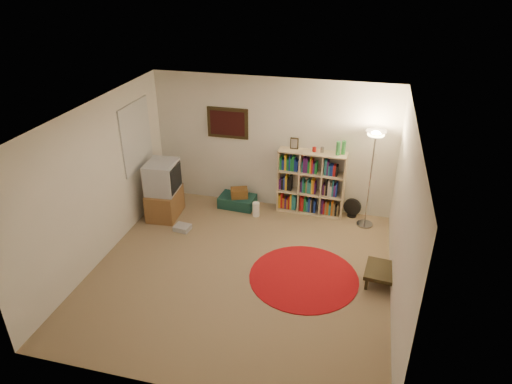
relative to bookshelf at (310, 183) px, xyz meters
The scene contains 11 objects.
room 2.34m from the bookshelf, 111.18° to the right, with size 4.54×4.54×2.54m.
bookshelf is the anchor object (origin of this frame).
floor_lamp 1.41m from the bookshelf, 13.90° to the right, with size 0.37×0.37×1.80m.
floor_fan 0.91m from the bookshelf, ahead, with size 0.33×0.20×0.37m.
tv_stand 2.71m from the bookshelf, 162.59° to the right, with size 0.57×0.77×1.08m.
dvd_box 2.48m from the bookshelf, 149.50° to the right, with size 0.30×0.26×0.09m.
suitcase 1.47m from the bookshelf, behind, with size 0.70×0.48×0.22m.
wicker_basket 1.37m from the bookshelf, behind, with size 0.38×0.32×0.18m.
paper_towel 1.13m from the bookshelf, 155.59° to the right, with size 0.15×0.15×0.27m.
red_rug 2.15m from the bookshelf, 83.85° to the right, with size 1.66×1.66×0.01m.
side_table 2.39m from the bookshelf, 53.87° to the right, with size 0.60×0.60×0.25m.
Camera 1 is at (1.62, -5.47, 4.35)m, focal length 32.00 mm.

